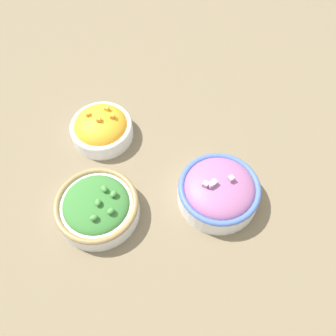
{
  "coord_description": "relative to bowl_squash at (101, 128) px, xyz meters",
  "views": [
    {
      "loc": [
        0.4,
        0.03,
        0.67
      ],
      "look_at": [
        0.0,
        0.0,
        0.03
      ],
      "focal_mm": 40.0,
      "sensor_mm": 36.0,
      "label": 1
    }
  ],
  "objects": [
    {
      "name": "bowl_broccoli",
      "position": [
        0.19,
        0.02,
        -0.0
      ],
      "size": [
        0.16,
        0.16,
        0.06
      ],
      "color": "white",
      "rests_on": "ground_plane"
    },
    {
      "name": "ground_plane",
      "position": [
        0.09,
        0.15,
        -0.03
      ],
      "size": [
        3.0,
        3.0,
        0.0
      ],
      "primitive_type": "plane",
      "color": "#75664C"
    },
    {
      "name": "bowl_red_onion",
      "position": [
        0.14,
        0.25,
        0.01
      ],
      "size": [
        0.16,
        0.16,
        0.08
      ],
      "color": "white",
      "rests_on": "ground_plane"
    },
    {
      "name": "bowl_squash",
      "position": [
        0.0,
        0.0,
        0.0
      ],
      "size": [
        0.13,
        0.13,
        0.07
      ],
      "color": "white",
      "rests_on": "ground_plane"
    }
  ]
}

